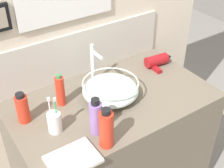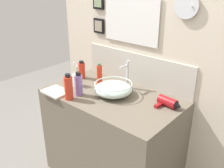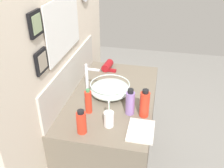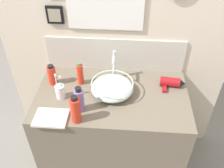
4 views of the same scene
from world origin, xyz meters
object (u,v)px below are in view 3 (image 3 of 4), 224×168
at_px(shampoo_bottle, 88,102).
at_px(hair_drier, 108,65).
at_px(lotion_bottle, 145,104).
at_px(faucet, 88,77).
at_px(toothbrush_cup, 109,119).
at_px(glass_bowl_sink, 110,89).
at_px(spray_bottle, 130,103).
at_px(soap_dispenser, 81,122).
at_px(hand_towel, 141,131).

bearing_deg(shampoo_bottle, hair_drier, 1.28).
distance_m(lotion_bottle, shampoo_bottle, 0.39).
relative_size(faucet, toothbrush_cup, 1.17).
distance_m(glass_bowl_sink, spray_bottle, 0.28).
relative_size(soap_dispenser, hand_towel, 0.77).
relative_size(glass_bowl_sink, hand_towel, 1.41).
bearing_deg(toothbrush_cup, lotion_bottle, -54.10).
bearing_deg(toothbrush_cup, faucet, 33.83).
bearing_deg(shampoo_bottle, lotion_bottle, -84.35).
bearing_deg(hair_drier, hand_towel, -154.26).
height_order(toothbrush_cup, shampoo_bottle, toothbrush_cup).
height_order(faucet, lotion_bottle, faucet).
height_order(shampoo_bottle, hand_towel, shampoo_bottle).
bearing_deg(soap_dispenser, hand_towel, -77.79).
xyz_separation_m(spray_bottle, lotion_bottle, (-0.01, -0.10, 0.01)).
distance_m(toothbrush_cup, lotion_bottle, 0.27).
distance_m(lotion_bottle, hand_towel, 0.20).
bearing_deg(faucet, spray_bottle, -119.54).
xyz_separation_m(hair_drier, shampoo_bottle, (-0.69, -0.02, 0.05)).
height_order(spray_bottle, hand_towel, spray_bottle).
distance_m(lotion_bottle, soap_dispenser, 0.45).
bearing_deg(shampoo_bottle, toothbrush_cup, -124.26).
bearing_deg(faucet, hair_drier, -7.37).
distance_m(faucet, hair_drier, 0.46).
distance_m(glass_bowl_sink, hand_towel, 0.48).
relative_size(spray_bottle, shampoo_bottle, 1.06).
relative_size(toothbrush_cup, lotion_bottle, 1.00).
xyz_separation_m(shampoo_bottle, soap_dispenser, (-0.21, -0.02, -0.01)).
bearing_deg(lotion_bottle, soap_dispenser, 124.45).
distance_m(toothbrush_cup, shampoo_bottle, 0.21).
height_order(faucet, soap_dispenser, faucet).
distance_m(shampoo_bottle, soap_dispenser, 0.21).
height_order(glass_bowl_sink, soap_dispenser, soap_dispenser).
bearing_deg(hair_drier, faucet, 172.63).
distance_m(spray_bottle, hand_towel, 0.22).
distance_m(faucet, shampoo_bottle, 0.26).
bearing_deg(soap_dispenser, toothbrush_cup, -57.68).
xyz_separation_m(toothbrush_cup, hand_towel, (-0.02, -0.21, -0.05)).
xyz_separation_m(spray_bottle, hand_towel, (-0.18, -0.10, -0.08)).
bearing_deg(spray_bottle, glass_bowl_sink, 42.62).
distance_m(spray_bottle, soap_dispenser, 0.37).
height_order(glass_bowl_sink, hair_drier, glass_bowl_sink).
bearing_deg(glass_bowl_sink, toothbrush_cup, -168.73).
relative_size(glass_bowl_sink, soap_dispenser, 1.84).
bearing_deg(faucet, hand_towel, -129.95).
bearing_deg(hair_drier, soap_dispenser, -177.86).
distance_m(glass_bowl_sink, faucet, 0.19).
xyz_separation_m(glass_bowl_sink, soap_dispenser, (-0.46, 0.08, 0.03)).
bearing_deg(faucet, shampoo_bottle, -163.58).
distance_m(faucet, toothbrush_cup, 0.45).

